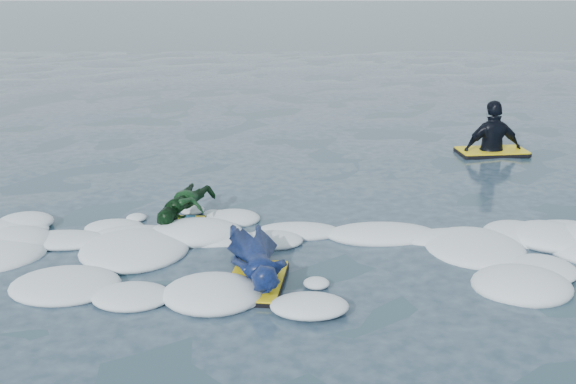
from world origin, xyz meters
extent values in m
plane|color=#18283A|center=(0.00, 0.00, 0.00)|extent=(120.00, 120.00, 0.00)
cube|color=black|center=(-0.01, 0.04, 0.04)|extent=(0.72, 1.13, 0.05)
cube|color=yellow|center=(-0.01, 0.04, 0.07)|extent=(0.69, 1.11, 0.02)
imported|color=navy|center=(-0.01, 0.29, 0.23)|extent=(0.87, 1.68, 0.38)
cube|color=black|center=(-0.99, 1.73, 0.03)|extent=(0.49, 0.79, 0.04)
cube|color=yellow|center=(-0.99, 1.73, 0.05)|extent=(0.47, 0.78, 0.01)
cube|color=#1879BA|center=(-0.99, 1.73, 0.06)|extent=(0.20, 0.73, 0.00)
imported|color=#103E16|center=(-0.99, 1.93, 0.24)|extent=(0.91, 1.26, 0.43)
cube|color=black|center=(3.95, 5.50, 0.04)|extent=(1.28, 0.80, 0.06)
cube|color=yellow|center=(3.95, 5.50, 0.08)|extent=(1.25, 0.77, 0.02)
imported|color=black|center=(3.95, 5.50, 0.06)|extent=(1.12, 0.60, 1.82)
camera|label=1|loc=(0.32, -6.89, 3.24)|focal=45.00mm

